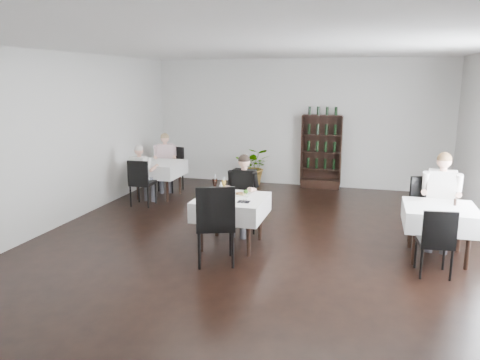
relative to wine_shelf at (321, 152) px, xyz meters
name	(u,v)px	position (x,y,z in m)	size (l,w,h in m)	color
room_shell	(251,151)	(-0.60, -4.31, 0.65)	(9.00, 9.00, 9.00)	black
wine_shelf	(321,152)	(0.00, 0.00, 0.00)	(0.90, 0.28, 1.75)	black
main_table	(232,207)	(-0.90, -4.31, -0.23)	(1.03, 1.03, 0.77)	black
left_table	(159,169)	(-3.30, -1.81, -0.23)	(0.98, 0.98, 0.77)	black
right_table	(440,217)	(2.10, -4.01, -0.23)	(0.98, 0.98, 0.77)	black
potted_tree	(254,166)	(-1.59, -0.15, -0.38)	(0.84, 0.72, 0.93)	#1E561D
main_chair_far	(241,199)	(-0.97, -3.53, -0.31)	(0.56, 0.56, 0.94)	black
main_chair_near	(215,220)	(-0.89, -5.12, -0.19)	(0.68, 0.68, 1.15)	black
left_chair_far	(173,166)	(-3.27, -1.15, -0.27)	(0.56, 0.56, 1.00)	black
left_chair_near	(141,180)	(-3.31, -2.62, -0.30)	(0.45, 0.46, 0.95)	black
right_chair_far	(428,207)	(2.01, -3.42, -0.24)	(0.64, 0.64, 1.06)	black
right_chair_near	(436,239)	(1.98, -4.73, -0.32)	(0.46, 0.47, 0.92)	black
diner_main	(243,188)	(-0.89, -3.71, -0.07)	(0.51, 0.52, 1.33)	#44444C
diner_left_far	(165,158)	(-3.40, -1.24, -0.08)	(0.59, 0.62, 1.33)	#44444C
diner_left_near	(142,170)	(-3.37, -2.46, -0.13)	(0.50, 0.52, 1.24)	#44444C
diner_right_far	(441,193)	(2.16, -3.51, 0.00)	(0.59, 0.60, 1.47)	#44444C
plate_far	(242,194)	(-0.78, -4.14, -0.06)	(0.27, 0.27, 0.08)	white
plate_near	(226,198)	(-0.95, -4.44, -0.06)	(0.33, 0.33, 0.09)	white
pilsner_dark	(215,187)	(-1.17, -4.31, 0.06)	(0.08, 0.08, 0.34)	black
pilsner_lager	(224,188)	(-1.04, -4.25, 0.05)	(0.07, 0.07, 0.30)	#B88C2F
coke_bottle	(221,191)	(-1.06, -4.33, 0.02)	(0.06, 0.06, 0.23)	silver
napkin_cutlery	(244,202)	(-0.65, -4.52, -0.07)	(0.17, 0.19, 0.02)	black
pepper_mill	(455,202)	(2.30, -3.89, -0.03)	(0.04, 0.04, 0.10)	black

